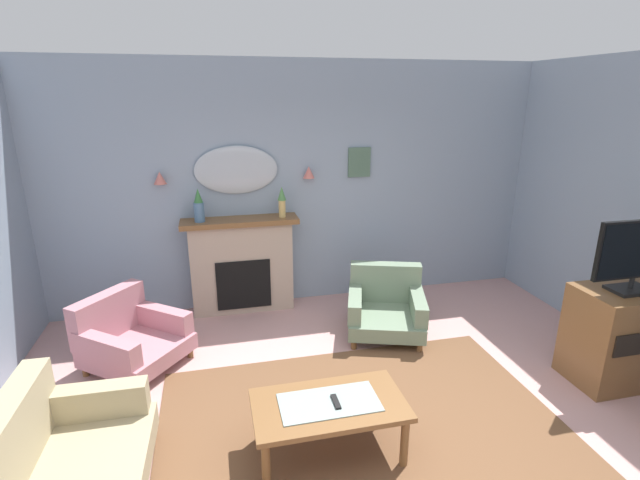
% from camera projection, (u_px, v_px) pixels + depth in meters
% --- Properties ---
extents(floor, '(7.03, 6.68, 0.10)m').
position_uv_depth(floor, '(375.00, 458.00, 3.46)').
color(floor, '#C6938E').
rests_on(floor, ground).
extents(wall_back, '(7.03, 0.10, 2.95)m').
position_uv_depth(wall_back, '(299.00, 186.00, 5.69)').
color(wall_back, '#8C9EB2').
rests_on(wall_back, ground).
extents(patterned_rug, '(3.20, 2.40, 0.01)m').
position_uv_depth(patterned_rug, '(366.00, 434.00, 3.63)').
color(patterned_rug, brown).
rests_on(patterned_rug, ground).
extents(fireplace, '(1.36, 0.36, 1.16)m').
position_uv_depth(fireplace, '(242.00, 266.00, 5.59)').
color(fireplace, tan).
rests_on(fireplace, ground).
extents(mantel_vase_right, '(0.12, 0.12, 0.39)m').
position_uv_depth(mantel_vase_right, '(199.00, 207.00, 5.23)').
color(mantel_vase_right, '#4C7093').
rests_on(mantel_vase_right, fireplace).
extents(mantel_vase_centre, '(0.10, 0.10, 0.36)m').
position_uv_depth(mantel_vase_centre, '(282.00, 200.00, 5.43)').
color(mantel_vase_centre, tan).
rests_on(mantel_vase_centre, fireplace).
extents(wall_mirror, '(0.96, 0.06, 0.56)m').
position_uv_depth(wall_mirror, '(236.00, 170.00, 5.38)').
color(wall_mirror, '#B2BCC6').
extents(wall_sconce_left, '(0.14, 0.14, 0.14)m').
position_uv_depth(wall_sconce_left, '(160.00, 178.00, 5.16)').
color(wall_sconce_left, '#D17066').
extents(wall_sconce_right, '(0.14, 0.14, 0.14)m').
position_uv_depth(wall_sconce_right, '(309.00, 172.00, 5.53)').
color(wall_sconce_right, '#D17066').
extents(framed_picture, '(0.28, 0.03, 0.36)m').
position_uv_depth(framed_picture, '(359.00, 162.00, 5.70)').
color(framed_picture, '#4C6B56').
extents(coffee_table, '(1.10, 0.60, 0.45)m').
position_uv_depth(coffee_table, '(329.00, 409.00, 3.33)').
color(coffee_table, brown).
rests_on(coffee_table, ground).
extents(tv_remote, '(0.04, 0.16, 0.02)m').
position_uv_depth(tv_remote, '(336.00, 402.00, 3.30)').
color(tv_remote, black).
rests_on(tv_remote, coffee_table).
extents(armchair_by_coffee_table, '(1.02, 1.03, 0.71)m').
position_uv_depth(armchair_by_coffee_table, '(386.00, 305.00, 5.15)').
color(armchair_by_coffee_table, gray).
rests_on(armchair_by_coffee_table, ground).
extents(armchair_beside_couch, '(1.14, 1.14, 0.71)m').
position_uv_depth(armchair_beside_couch, '(129.00, 336.00, 4.50)').
color(armchair_beside_couch, '#B77A84').
rests_on(armchair_beside_couch, ground).
extents(tv_cabinet, '(0.80, 0.57, 0.90)m').
position_uv_depth(tv_cabinet, '(618.00, 336.00, 4.21)').
color(tv_cabinet, brown).
rests_on(tv_cabinet, ground).
extents(tv_flatscreen, '(0.84, 0.24, 0.65)m').
position_uv_depth(tv_flatscreen, '(638.00, 254.00, 3.95)').
color(tv_flatscreen, black).
rests_on(tv_flatscreen, tv_cabinet).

